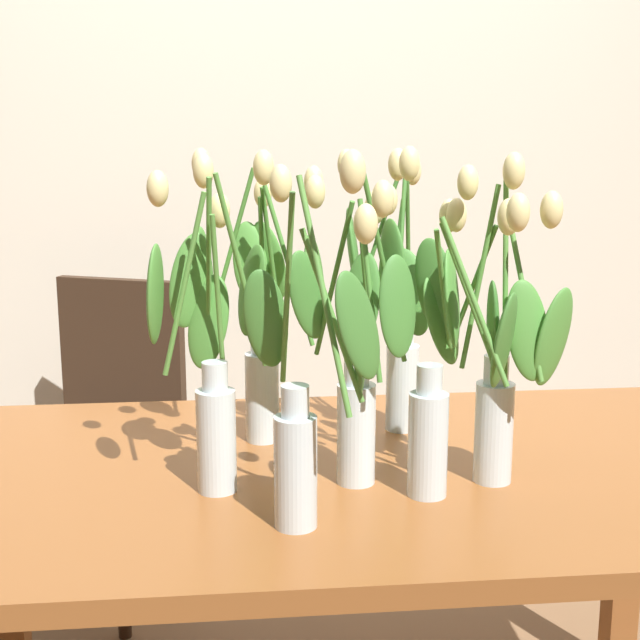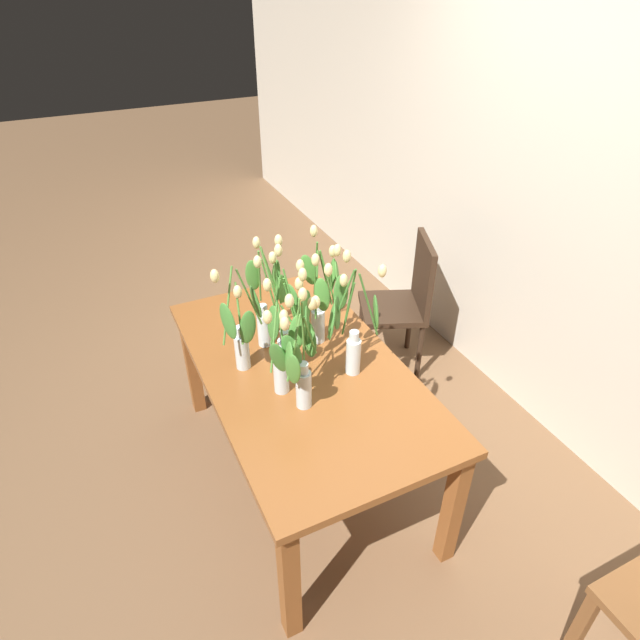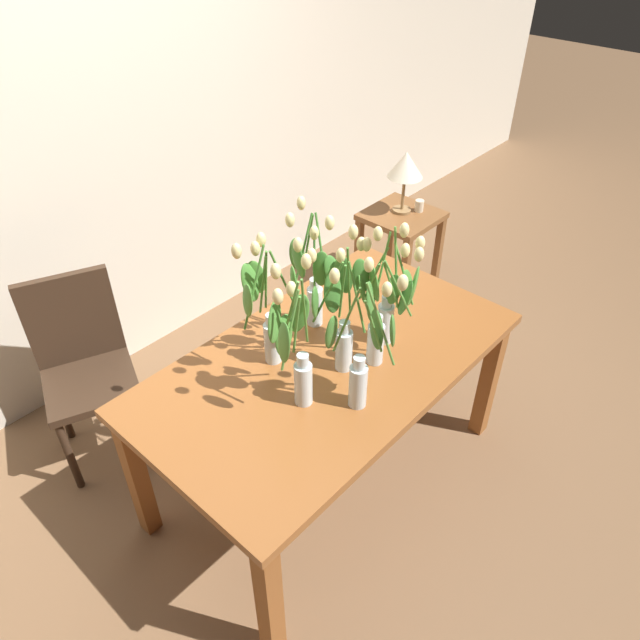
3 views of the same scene
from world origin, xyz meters
TOP-DOWN VIEW (x-y plane):
  - ground_plane at (0.00, 0.00)m, footprint 18.00×18.00m
  - room_wall_rear at (0.00, 1.50)m, footprint 9.00×0.10m
  - dining_table at (0.00, 0.00)m, footprint 1.60×0.90m
  - tulip_vase_0 at (-0.15, 0.18)m, footprint 0.27×0.20m
  - tulip_vase_1 at (0.01, -0.06)m, footprint 0.25×0.23m
  - tulip_vase_2 at (0.12, 0.19)m, footprint 0.19×0.27m
  - tulip_vase_3 at (0.15, -0.14)m, footprint 0.18×0.25m
  - tulip_vase_4 at (-0.25, -0.06)m, footprint 0.22×0.17m
  - tulip_vase_5 at (-0.10, -0.25)m, footprint 0.23×0.25m
  - tulip_vase_6 at (0.23, -0.10)m, footprint 0.27×0.22m
  - dining_chair at (-0.58, 0.98)m, footprint 0.52×0.52m

SIDE VIEW (x-z plane):
  - ground_plane at x=0.00m, z-range 0.00..0.00m
  - dining_chair at x=-0.58m, z-range 0.06..0.99m
  - dining_table at x=0.00m, z-range 0.28..1.02m
  - tulip_vase_3 at x=0.15m, z-range 0.68..1.20m
  - tulip_vase_5 at x=-0.10m, z-range 0.66..1.24m
  - tulip_vase_6 at x=0.23m, z-range 0.67..1.25m
  - tulip_vase_4 at x=-0.25m, z-range 0.69..1.27m
  - tulip_vase_1 at x=0.01m, z-range 0.68..1.27m
  - tulip_vase_2 at x=0.12m, z-range 0.69..1.27m
  - tulip_vase_0 at x=-0.15m, z-range 0.69..1.27m
  - room_wall_rear at x=0.00m, z-range 0.00..2.70m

